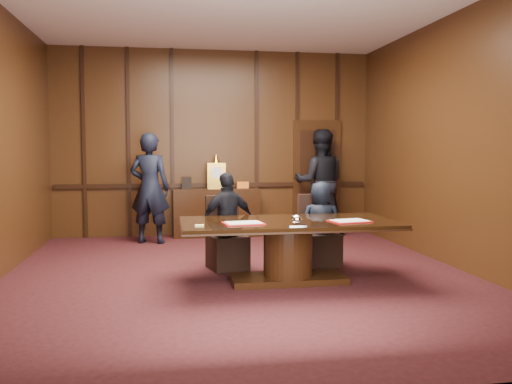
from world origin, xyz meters
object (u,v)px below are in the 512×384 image
(conference_table, at_px, (288,241))
(witness_left, at_px, (150,188))
(signatory_right, at_px, (321,224))
(sideboard, at_px, (216,210))
(signatory_left, at_px, (228,221))
(witness_right, at_px, (320,182))

(conference_table, bearing_deg, witness_left, 119.29)
(conference_table, xyz_separation_m, witness_left, (-1.75, 3.12, 0.45))
(witness_left, bearing_deg, signatory_right, 153.11)
(sideboard, height_order, signatory_left, sideboard)
(sideboard, relative_size, conference_table, 0.61)
(signatory_left, bearing_deg, signatory_right, 161.30)
(sideboard, xyz_separation_m, signatory_right, (1.19, -2.89, 0.11))
(sideboard, height_order, witness_left, witness_left)
(signatory_left, bearing_deg, conference_table, 110.39)
(conference_table, distance_m, signatory_left, 1.04)
(signatory_right, distance_m, witness_right, 2.86)
(sideboard, xyz_separation_m, conference_table, (0.54, -3.69, 0.02))
(signatory_right, bearing_deg, sideboard, -53.06)
(conference_table, xyz_separation_m, witness_right, (1.42, 3.53, 0.49))
(witness_right, bearing_deg, signatory_right, 85.78)
(witness_left, bearing_deg, sideboard, -137.59)
(conference_table, xyz_separation_m, signatory_left, (-0.65, 0.80, 0.15))
(witness_right, bearing_deg, witness_left, 18.85)
(signatory_left, relative_size, signatory_right, 1.11)
(sideboard, distance_m, witness_left, 1.42)
(conference_table, bearing_deg, sideboard, 98.37)
(signatory_left, relative_size, witness_right, 0.66)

